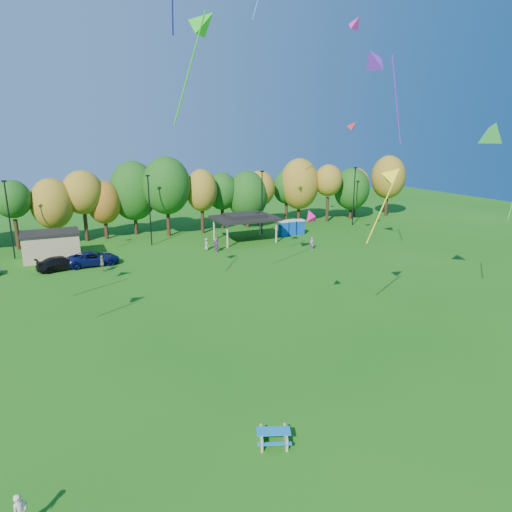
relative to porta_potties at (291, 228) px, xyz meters
name	(u,v)px	position (x,y,z in m)	size (l,w,h in m)	color
ground	(281,413)	(-21.53, -37.62, -1.10)	(160.00, 160.00, 0.00)	#19600F
tree_line	(118,196)	(-22.56, 7.89, 4.82)	(93.57, 10.55, 11.15)	black
lamp_posts	(150,208)	(-19.53, 2.38, 3.80)	(64.50, 0.25, 9.09)	black
utility_building	(51,245)	(-31.53, 0.38, 0.54)	(6.30, 4.30, 3.25)	tan
pavilion	(245,218)	(-7.53, -0.62, 2.13)	(8.20, 6.20, 3.77)	tan
porta_potties	(291,228)	(0.00, 0.00, 0.00)	(3.75, 1.36, 2.18)	#0D47AF
picnic_table	(274,436)	(-22.99, -39.58, -0.70)	(1.97, 1.82, 0.69)	tan
car_c	(93,259)	(-27.43, -4.37, -0.33)	(2.54, 5.50, 1.53)	#0C134C
car_d	(61,263)	(-30.74, -4.69, -0.37)	(2.05, 5.04, 1.46)	black
far_person_0	(312,243)	(-1.75, -8.43, -0.30)	(0.58, 0.38, 1.59)	#BE5BC1
far_person_2	(102,264)	(-26.86, -7.49, -0.18)	(1.08, 0.45, 1.84)	olive
far_person_4	(216,245)	(-13.00, -4.36, -0.23)	(1.62, 0.52, 1.74)	purple
far_person_5	(206,244)	(-13.88, -3.21, -0.32)	(0.76, 0.49, 1.55)	gray
kite_2	(393,175)	(-9.76, -31.37, 10.32)	(3.22, 2.00, 5.46)	yellow
kite_3	(204,22)	(-20.95, -25.29, 20.01)	(3.98, 3.68, 7.63)	#22C71A
kite_6	(493,131)	(-1.95, -32.52, 13.23)	(3.63, 4.25, 7.74)	#49CF52
kite_8	(356,22)	(-4.16, -18.57, 22.83)	(1.62, 1.91, 1.62)	#E82698
kite_9	(373,59)	(-4.00, -21.19, 19.40)	(5.18, 2.79, 8.71)	#8629DF
kite_10	(353,126)	(0.68, -12.38, 13.91)	(1.62, 1.61, 1.29)	red
kite_15	(311,215)	(-14.54, -28.61, 7.47)	(0.98, 1.28, 1.22)	#EC0D81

